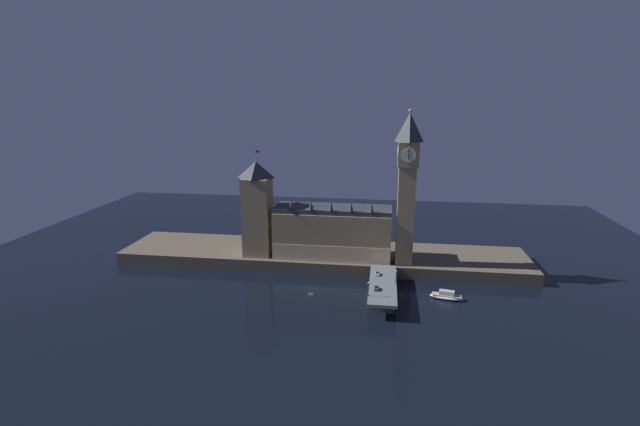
# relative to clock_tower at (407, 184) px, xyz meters

# --- Properties ---
(ground_plane) EXTENTS (400.00, 400.00, 0.00)m
(ground_plane) POSITION_rel_clock_tower_xyz_m (-43.83, -25.69, -46.97)
(ground_plane) COLOR black
(embankment) EXTENTS (220.00, 42.00, 6.21)m
(embankment) POSITION_rel_clock_tower_xyz_m (-43.83, 13.31, -43.87)
(embankment) COLOR brown
(embankment) RESTS_ON ground_plane
(parliament_hall) EXTENTS (60.57, 20.94, 32.29)m
(parliament_hall) POSITION_rel_clock_tower_xyz_m (-37.02, 5.10, -27.35)
(parliament_hall) COLOR #9E845B
(parliament_hall) RESTS_ON embankment
(clock_tower) EXTENTS (10.39, 10.50, 76.98)m
(clock_tower) POSITION_rel_clock_tower_xyz_m (0.00, 0.00, 0.00)
(clock_tower) COLOR #9E845B
(clock_tower) RESTS_ON embankment
(victoria_tower) EXTENTS (14.28, 14.28, 56.17)m
(victoria_tower) POSITION_rel_clock_tower_xyz_m (-76.85, 2.81, -15.54)
(victoria_tower) COLOR #9E845B
(victoria_tower) RESTS_ON embankment
(bridge) EXTENTS (12.24, 46.00, 7.23)m
(bridge) POSITION_rel_clock_tower_xyz_m (-10.02, -30.69, -42.23)
(bridge) COLOR slate
(bridge) RESTS_ON ground_plane
(car_northbound_lead) EXTENTS (2.10, 3.93, 1.34)m
(car_northbound_lead) POSITION_rel_clock_tower_xyz_m (-12.71, -21.20, -39.11)
(car_northbound_lead) COLOR silver
(car_northbound_lead) RESTS_ON bridge
(car_northbound_trail) EXTENTS (1.93, 4.30, 1.51)m
(car_northbound_trail) POSITION_rel_clock_tower_xyz_m (-12.71, -38.40, -39.03)
(car_northbound_trail) COLOR #235633
(car_northbound_trail) RESTS_ON bridge
(pedestrian_mid_walk) EXTENTS (0.38, 0.38, 1.83)m
(pedestrian_mid_walk) POSITION_rel_clock_tower_xyz_m (-4.63, -28.81, -38.76)
(pedestrian_mid_walk) COLOR black
(pedestrian_mid_walk) RESTS_ON bridge
(street_lamp_near) EXTENTS (1.34, 0.60, 6.32)m
(street_lamp_near) POSITION_rel_clock_tower_xyz_m (-15.80, -45.41, -35.78)
(street_lamp_near) COLOR #2D3333
(street_lamp_near) RESTS_ON bridge
(street_lamp_mid) EXTENTS (1.34, 0.60, 6.63)m
(street_lamp_mid) POSITION_rel_clock_tower_xyz_m (-4.23, -30.69, -35.59)
(street_lamp_mid) COLOR #2D3333
(street_lamp_mid) RESTS_ON bridge
(boat_downstream) EXTENTS (15.37, 7.44, 4.09)m
(boat_downstream) POSITION_rel_clock_tower_xyz_m (18.64, -27.87, -45.48)
(boat_downstream) COLOR white
(boat_downstream) RESTS_ON ground_plane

